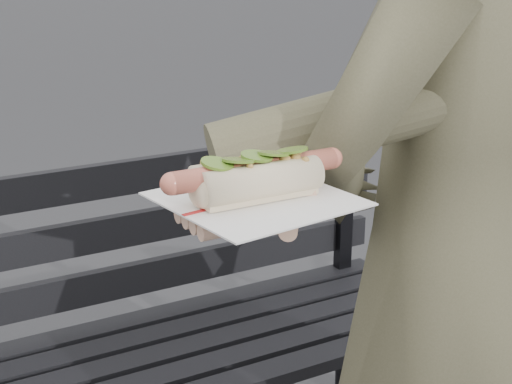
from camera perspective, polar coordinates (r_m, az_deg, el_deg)
park_bench at (r=1.82m, az=-9.65°, el=-9.72°), size 1.50×0.44×0.88m
person at (r=1.28m, az=13.59°, el=-6.00°), size 0.71×0.56×1.71m
held_hotdog at (r=1.02m, az=7.68°, el=4.61°), size 0.63×0.32×0.20m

